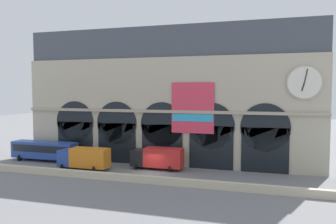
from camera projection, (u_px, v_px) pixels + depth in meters
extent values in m
plane|color=slate|center=(151.00, 174.00, 45.22)|extent=(200.00, 200.00, 0.00)
cube|color=beige|center=(138.00, 179.00, 40.76)|extent=(90.00, 0.70, 0.92)
cube|color=#B2A891|center=(166.00, 111.00, 51.64)|extent=(46.16, 4.54, 16.31)
cube|color=#424751|center=(167.00, 43.00, 51.24)|extent=(46.16, 3.94, 4.80)
cube|color=black|center=(75.00, 141.00, 54.00)|extent=(6.37, 0.20, 6.27)
cylinder|color=black|center=(75.00, 122.00, 53.80)|extent=(6.70, 0.20, 6.70)
cube|color=black|center=(117.00, 143.00, 51.88)|extent=(6.37, 0.20, 6.27)
cylinder|color=black|center=(117.00, 123.00, 51.67)|extent=(6.70, 0.20, 6.70)
cube|color=black|center=(162.00, 145.00, 49.75)|extent=(6.37, 0.20, 6.27)
cylinder|color=black|center=(162.00, 124.00, 49.55)|extent=(6.70, 0.20, 6.70)
cube|color=black|center=(211.00, 148.00, 47.62)|extent=(6.37, 0.20, 6.27)
cylinder|color=black|center=(211.00, 126.00, 47.42)|extent=(6.70, 0.20, 6.70)
cube|color=black|center=(265.00, 150.00, 45.50)|extent=(6.37, 0.20, 6.27)
cylinder|color=black|center=(265.00, 128.00, 45.29)|extent=(6.70, 0.20, 6.70)
cylinder|color=#B2A891|center=(304.00, 82.00, 43.41)|extent=(4.52, 0.25, 4.52)
cylinder|color=silver|center=(304.00, 82.00, 43.30)|extent=(4.19, 0.06, 4.19)
cube|color=black|center=(303.00, 87.00, 43.32)|extent=(0.46, 0.04, 1.15)
cube|color=black|center=(306.00, 76.00, 43.12)|extent=(0.44, 0.04, 1.77)
cube|color=#D8334C|center=(193.00, 108.00, 47.92)|extent=(6.29, 0.12, 7.39)
cube|color=#26A5D8|center=(192.00, 118.00, 47.93)|extent=(6.04, 0.04, 1.07)
cube|color=#A49A85|center=(162.00, 111.00, 49.32)|extent=(46.16, 0.50, 0.44)
cube|color=#28479E|center=(44.00, 150.00, 53.26)|extent=(11.00, 2.50, 2.60)
cube|color=black|center=(39.00, 149.00, 52.02)|extent=(10.12, 0.04, 1.10)
cylinder|color=black|center=(20.00, 158.00, 53.37)|extent=(0.28, 1.00, 1.00)
cylinder|color=black|center=(30.00, 155.00, 55.52)|extent=(0.28, 1.00, 1.00)
cylinder|color=black|center=(61.00, 161.00, 51.17)|extent=(0.28, 1.00, 1.00)
cylinder|color=black|center=(69.00, 158.00, 53.32)|extent=(0.28, 1.00, 1.00)
cube|color=#28479E|center=(67.00, 157.00, 48.30)|extent=(2.00, 2.30, 2.30)
cube|color=orange|center=(90.00, 158.00, 47.22)|extent=(5.50, 2.30, 2.70)
cylinder|color=black|center=(63.00, 167.00, 47.42)|extent=(0.28, 0.84, 0.84)
cylinder|color=black|center=(71.00, 164.00, 49.40)|extent=(0.28, 0.84, 0.84)
cylinder|color=black|center=(94.00, 169.00, 45.96)|extent=(0.28, 0.84, 0.84)
cylinder|color=black|center=(101.00, 166.00, 47.94)|extent=(0.28, 0.84, 0.84)
cube|color=black|center=(139.00, 157.00, 48.40)|extent=(2.00, 2.30, 2.30)
cube|color=red|center=(164.00, 157.00, 47.32)|extent=(5.50, 2.30, 2.70)
cylinder|color=black|center=(136.00, 167.00, 47.52)|extent=(0.28, 0.84, 0.84)
cylinder|color=black|center=(141.00, 164.00, 49.50)|extent=(0.28, 0.84, 0.84)
cylinder|color=black|center=(170.00, 169.00, 46.06)|extent=(0.28, 0.84, 0.84)
cylinder|color=black|center=(174.00, 166.00, 48.04)|extent=(0.28, 0.84, 0.84)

